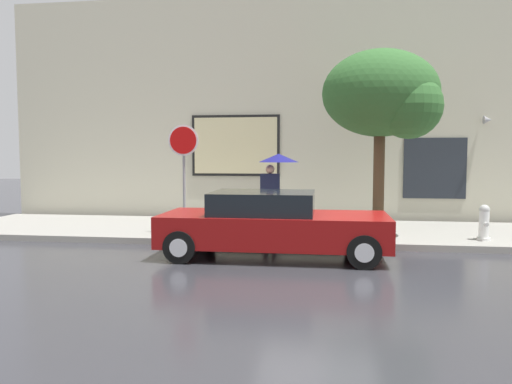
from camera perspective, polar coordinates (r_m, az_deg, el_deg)
The scene contains 8 objects.
ground_plane at distance 10.19m, azimuth 7.17°, elevation -7.59°, with size 60.00×60.00×0.00m, color #333338.
sidewalk at distance 13.13m, azimuth 7.38°, elevation -4.58°, with size 20.00×4.00×0.15m, color gray.
building_facade at distance 15.53m, azimuth 7.57°, elevation 9.41°, with size 20.00×0.67×7.00m.
parked_car at distance 10.15m, azimuth 1.85°, elevation -3.76°, with size 4.58×1.94×1.34m.
fire_hydrant at distance 12.43m, azimuth 24.79°, elevation -3.23°, with size 0.30×0.44×0.81m.
pedestrian_with_umbrella at distance 12.89m, azimuth 2.31°, elevation 2.71°, with size 1.05×1.05×1.98m.
street_tree at distance 12.42m, azimuth 14.76°, elevation 10.58°, with size 2.79×2.37×4.47m.
stop_sign at distance 12.21m, azimuth -8.34°, elevation 4.00°, with size 0.76×0.10×2.68m.
Camera 1 is at (0.14, -9.97, 2.09)m, focal length 34.71 mm.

